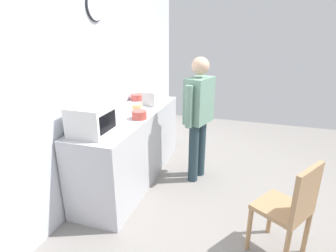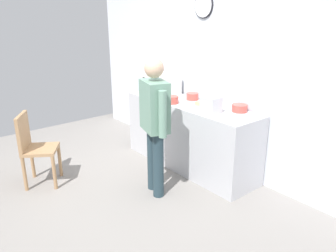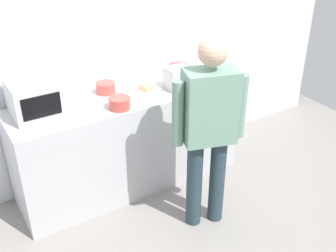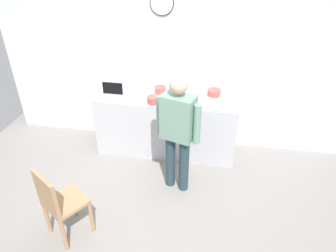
# 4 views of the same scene
# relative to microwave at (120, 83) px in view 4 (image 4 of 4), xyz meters

# --- Properties ---
(ground_plane) EXTENTS (6.00, 6.00, 0.00)m
(ground_plane) POSITION_rel_microwave_xyz_m (0.73, -1.28, -1.08)
(ground_plane) COLOR gray
(back_wall) EXTENTS (5.40, 0.13, 2.60)m
(back_wall) POSITION_rel_microwave_xyz_m (0.73, 0.32, 0.22)
(back_wall) COLOR silver
(back_wall) RESTS_ON ground_plane
(kitchen_counter) EXTENTS (2.11, 0.62, 0.93)m
(kitchen_counter) POSITION_rel_microwave_xyz_m (0.71, -0.06, -0.62)
(kitchen_counter) COLOR #B7B7BC
(kitchen_counter) RESTS_ON ground_plane
(microwave) EXTENTS (0.50, 0.39, 0.30)m
(microwave) POSITION_rel_microwave_xyz_m (0.00, 0.00, 0.00)
(microwave) COLOR silver
(microwave) RESTS_ON kitchen_counter
(sandwich_plate) EXTENTS (0.25, 0.25, 0.07)m
(sandwich_plate) POSITION_rel_microwave_xyz_m (0.93, -0.07, -0.13)
(sandwich_plate) COLOR white
(sandwich_plate) RESTS_ON kitchen_counter
(salad_bowl) EXTENTS (0.18, 0.18, 0.10)m
(salad_bowl) POSITION_rel_microwave_xyz_m (0.56, -0.26, -0.10)
(salad_bowl) COLOR #C64C42
(salad_bowl) RESTS_ON kitchen_counter
(cereal_bowl) EXTENTS (0.17, 0.17, 0.10)m
(cereal_bowl) POSITION_rel_microwave_xyz_m (0.59, 0.09, -0.10)
(cereal_bowl) COLOR #C64C42
(cereal_bowl) RESTS_ON kitchen_counter
(mixing_bowl) EXTENTS (0.19, 0.19, 0.09)m
(mixing_bowl) POSITION_rel_microwave_xyz_m (1.40, 0.14, -0.10)
(mixing_bowl) COLOR #C64C42
(mixing_bowl) RESTS_ON kitchen_counter
(toaster) EXTENTS (0.22, 0.18, 0.20)m
(toaster) POSITION_rel_microwave_xyz_m (1.20, -0.17, -0.05)
(toaster) COLOR silver
(toaster) RESTS_ON kitchen_counter
(fork_utensil) EXTENTS (0.15, 0.11, 0.01)m
(fork_utensil) POSITION_rel_microwave_xyz_m (1.56, -0.02, -0.15)
(fork_utensil) COLOR silver
(fork_utensil) RESTS_ON kitchen_counter
(spoon_utensil) EXTENTS (0.12, 0.15, 0.01)m
(spoon_utensil) POSITION_rel_microwave_xyz_m (1.54, -0.12, -0.15)
(spoon_utensil) COLOR silver
(spoon_utensil) RESTS_ON kitchen_counter
(person_standing) EXTENTS (0.57, 0.35, 1.64)m
(person_standing) POSITION_rel_microwave_xyz_m (1.00, -0.90, -0.13)
(person_standing) COLOR #253941
(person_standing) RESTS_ON ground_plane
(wooden_chair) EXTENTS (0.55, 0.55, 0.94)m
(wooden_chair) POSITION_rel_microwave_xyz_m (-0.14, -1.94, -0.56)
(wooden_chair) COLOR #A87F56
(wooden_chair) RESTS_ON ground_plane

